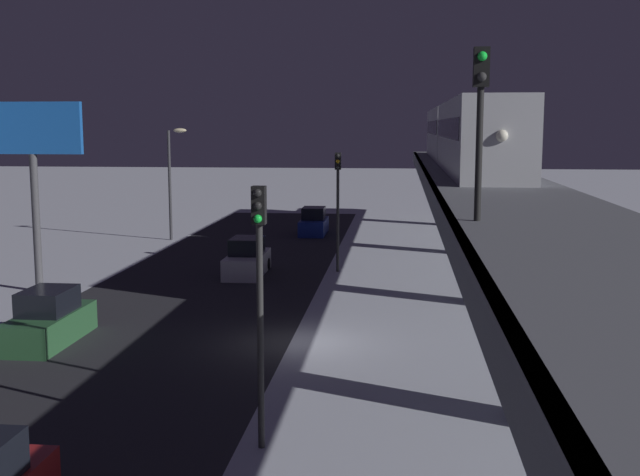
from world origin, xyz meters
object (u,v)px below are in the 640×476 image
traffic_light_mid (338,194)px  commercial_billboard (32,147)px  sedan_white (247,260)px  traffic_light_near (260,279)px  sedan_green (49,321)px  subway_train (462,134)px  sedan_blue (314,223)px  rail_signal (480,103)px

traffic_light_mid → commercial_billboard: (13.72, 6.51, 2.63)m
sedan_white → traffic_light_near: bearing=-78.1°
sedan_green → commercial_billboard: bearing=-62.7°
subway_train → sedan_green: size_ratio=8.06×
sedan_blue → commercial_billboard: bearing=-117.1°
subway_train → traffic_light_mid: 9.47m
sedan_green → traffic_light_mid: 18.04m
rail_signal → commercial_billboard: (18.82, -16.58, -1.47)m
rail_signal → traffic_light_mid: (5.10, -23.08, -4.10)m
sedan_blue → commercial_billboard: size_ratio=0.49×
sedan_white → traffic_light_near: size_ratio=0.73×
rail_signal → sedan_white: bearing=-65.8°
rail_signal → subway_train: bearing=-93.6°
sedan_white → sedan_green: 14.52m
rail_signal → sedan_white: rail_signal is taller
sedan_white → traffic_light_mid: bearing=15.6°
traffic_light_mid → sedan_green: bearing=58.3°
subway_train → commercial_billboard: (20.63, 12.16, -0.53)m
rail_signal → traffic_light_mid: rail_signal is taller
traffic_light_near → commercial_billboard: (13.72, -17.15, 2.63)m
subway_train → sedan_blue: 14.85m
sedan_green → traffic_light_mid: (-9.30, -15.08, 3.40)m
sedan_blue → sedan_white: bearing=-96.4°
sedan_green → traffic_light_near: bearing=137.3°
subway_train → sedan_white: bearing=31.0°
subway_train → rail_signal: rail_signal is taller
subway_train → rail_signal: 28.81m
sedan_white → rail_signal: bearing=-65.8°
traffic_light_near → commercial_billboard: size_ratio=0.72×
sedan_blue → traffic_light_mid: bearing=-78.8°
traffic_light_near → traffic_light_mid: 23.66m
subway_train → sedan_green: (16.21, 20.74, -6.56)m
commercial_billboard → traffic_light_near: bearing=128.7°
subway_train → traffic_light_mid: bearing=39.3°
subway_train → traffic_light_mid: subway_train is taller
rail_signal → traffic_light_near: size_ratio=0.62×
rail_signal → sedan_green: bearing=-29.1°
traffic_light_near → traffic_light_mid: (0.00, -23.66, 0.00)m
sedan_blue → traffic_light_near: 38.60m
traffic_light_mid → subway_train: bearing=-140.7°
rail_signal → commercial_billboard: rail_signal is taller
traffic_light_near → traffic_light_mid: same height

